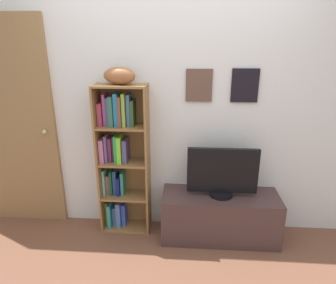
# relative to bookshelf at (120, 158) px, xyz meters

# --- Properties ---
(back_wall) EXTENTS (4.80, 0.08, 2.38)m
(back_wall) POSITION_rel_bookshelf_xyz_m (0.50, 0.12, 0.42)
(back_wall) COLOR silver
(back_wall) RESTS_ON ground
(bookshelf) EXTENTS (0.49, 0.25, 1.48)m
(bookshelf) POSITION_rel_bookshelf_xyz_m (0.00, 0.00, 0.00)
(bookshelf) COLOR olive
(bookshelf) RESTS_ON ground
(football) EXTENTS (0.33, 0.22, 0.16)m
(football) POSITION_rel_bookshelf_xyz_m (0.04, -0.03, 0.79)
(football) COLOR brown
(football) RESTS_ON bookshelf
(tv_stand) EXTENTS (1.11, 0.42, 0.46)m
(tv_stand) POSITION_rel_bookshelf_xyz_m (0.98, -0.12, -0.54)
(tv_stand) COLOR #422E2D
(tv_stand) RESTS_ON ground
(television) EXTENTS (0.65, 0.22, 0.47)m
(television) POSITION_rel_bookshelf_xyz_m (0.98, -0.12, -0.08)
(television) COLOR black
(television) RESTS_ON tv_stand
(door) EXTENTS (0.82, 0.09, 2.10)m
(door) POSITION_rel_bookshelf_xyz_m (-1.06, 0.07, 0.28)
(door) COLOR olive
(door) RESTS_ON ground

